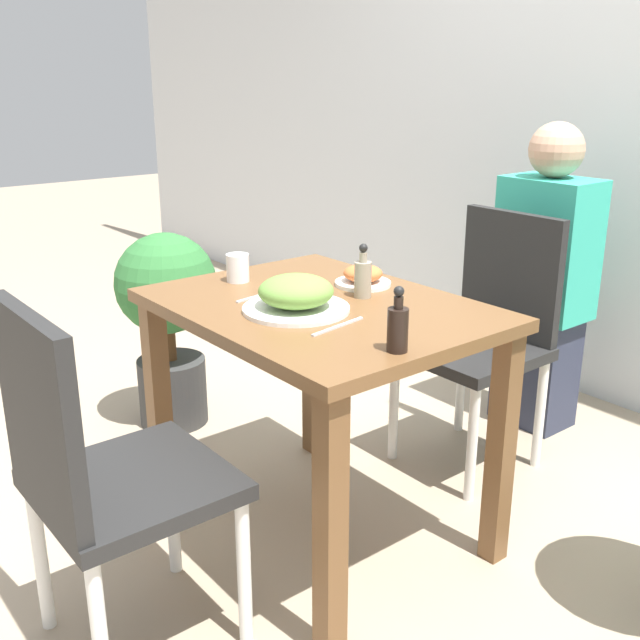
% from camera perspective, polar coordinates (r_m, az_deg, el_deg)
% --- Properties ---
extents(ground_plane, '(16.00, 16.00, 0.00)m').
position_cam_1_polar(ground_plane, '(2.39, 0.00, -15.64)').
color(ground_plane, tan).
extents(dining_table, '(0.94, 0.71, 0.73)m').
position_cam_1_polar(dining_table, '(2.11, 0.00, -1.94)').
color(dining_table, brown).
rests_on(dining_table, ground_plane).
extents(chair_near, '(0.42, 0.42, 0.88)m').
position_cam_1_polar(chair_near, '(1.77, -16.55, -10.73)').
color(chair_near, black).
rests_on(chair_near, ground_plane).
extents(chair_far, '(0.42, 0.42, 0.88)m').
position_cam_1_polar(chair_far, '(2.66, 12.58, -0.50)').
color(chair_far, black).
rests_on(chair_far, ground_plane).
extents(food_plate, '(0.29, 0.29, 0.10)m').
position_cam_1_polar(food_plate, '(1.99, -1.84, 1.91)').
color(food_plate, white).
rests_on(food_plate, dining_table).
extents(side_plate, '(0.17, 0.17, 0.06)m').
position_cam_1_polar(side_plate, '(2.24, 3.29, 3.32)').
color(side_plate, white).
rests_on(side_plate, dining_table).
extents(drink_cup, '(0.07, 0.07, 0.08)m').
position_cam_1_polar(drink_cup, '(2.29, -6.29, 3.97)').
color(drink_cup, white).
rests_on(drink_cup, dining_table).
extents(sauce_bottle, '(0.05, 0.05, 0.15)m').
position_cam_1_polar(sauce_bottle, '(1.70, 5.94, -0.51)').
color(sauce_bottle, black).
rests_on(sauce_bottle, dining_table).
extents(condiment_bottle, '(0.05, 0.05, 0.15)m').
position_cam_1_polar(condiment_bottle, '(2.11, 3.28, 3.30)').
color(condiment_bottle, gray).
rests_on(condiment_bottle, dining_table).
extents(fork_utensil, '(0.04, 0.17, 0.00)m').
position_cam_1_polar(fork_utensil, '(2.14, -4.64, 1.87)').
color(fork_utensil, silver).
rests_on(fork_utensil, dining_table).
extents(spoon_utensil, '(0.04, 0.19, 0.00)m').
position_cam_1_polar(spoon_utensil, '(1.87, 1.38, -0.49)').
color(spoon_utensil, silver).
rests_on(spoon_utensil, dining_table).
extents(potted_plant_left, '(0.39, 0.39, 0.77)m').
position_cam_1_polar(potted_plant_left, '(2.93, -11.54, 0.68)').
color(potted_plant_left, '#333333').
rests_on(potted_plant_left, ground_plane).
extents(person_figure, '(0.34, 0.22, 1.17)m').
position_cam_1_polar(person_figure, '(2.97, 16.68, 2.85)').
color(person_figure, '#2D3347').
rests_on(person_figure, ground_plane).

